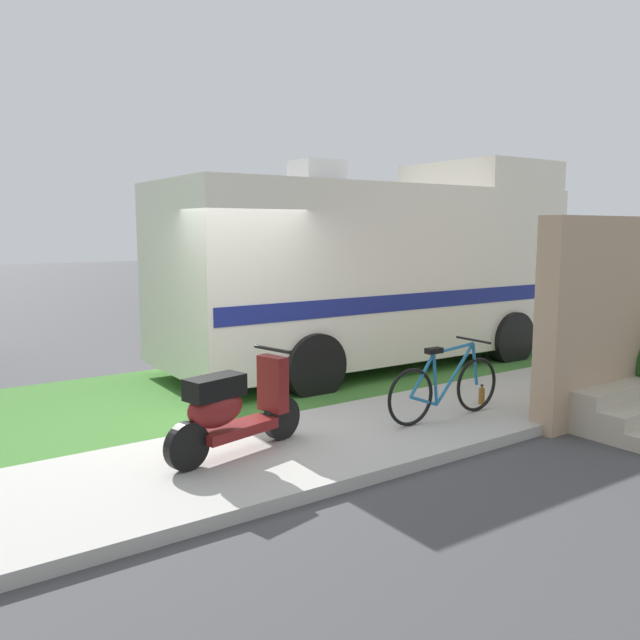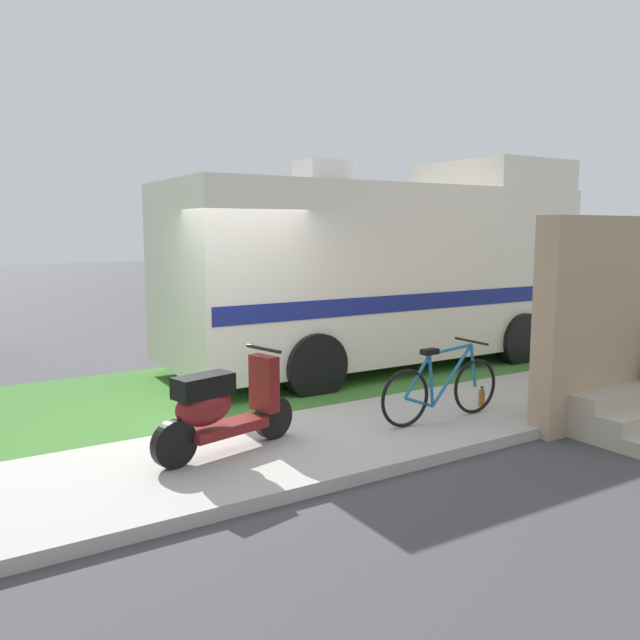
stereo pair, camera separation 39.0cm
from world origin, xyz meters
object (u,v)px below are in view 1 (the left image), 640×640
Objects in this scene: bottle_green at (482,396)px; scooter at (232,408)px; motorhome_rv at (375,269)px; bicycle at (445,387)px.

scooter is at bearing 177.93° from bottle_green.
motorhome_rv is 4.07× the size of bicycle.
motorhome_rv is 28.23× the size of bottle_green.
scooter is 2.56m from bicycle.
motorhome_rv is 3.27m from bottle_green.
scooter is 3.39m from bottle_green.
motorhome_rv is at bearing 34.27° from scooter.
bicycle is 0.89m from bottle_green.
motorhome_rv is 3.59m from bicycle.
motorhome_rv reaches higher than bottle_green.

